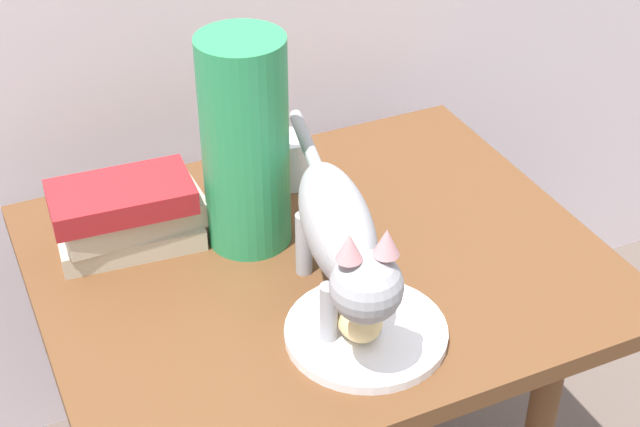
% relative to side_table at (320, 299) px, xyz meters
% --- Properties ---
extents(side_table, '(0.82, 0.67, 0.60)m').
position_rel_side_table_xyz_m(side_table, '(0.00, 0.00, 0.00)').
color(side_table, brown).
rests_on(side_table, ground).
extents(plate, '(0.22, 0.22, 0.01)m').
position_rel_side_table_xyz_m(plate, '(-0.02, -0.18, 0.09)').
color(plate, white).
rests_on(plate, side_table).
extents(bread_roll, '(0.07, 0.09, 0.05)m').
position_rel_side_table_xyz_m(bread_roll, '(-0.03, -0.19, 0.12)').
color(bread_roll, '#E0BC7A').
rests_on(bread_roll, plate).
extents(cat, '(0.15, 0.47, 0.23)m').
position_rel_side_table_xyz_m(cat, '(-0.03, -0.13, 0.21)').
color(cat, '#99999E').
rests_on(cat, side_table).
extents(book_stack, '(0.23, 0.15, 0.11)m').
position_rel_side_table_xyz_m(book_stack, '(-0.24, 0.15, 0.13)').
color(book_stack, '#BCB299').
rests_on(book_stack, side_table).
extents(green_vase, '(0.13, 0.13, 0.33)m').
position_rel_side_table_xyz_m(green_vase, '(-0.08, 0.09, 0.24)').
color(green_vase, '#288C51').
rests_on(green_vase, side_table).
extents(candle_jar, '(0.07, 0.07, 0.08)m').
position_rel_side_table_xyz_m(candle_jar, '(0.04, 0.21, 0.12)').
color(candle_jar, silver).
rests_on(candle_jar, side_table).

